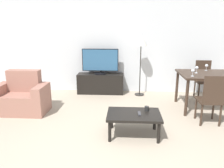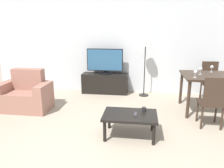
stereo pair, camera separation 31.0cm
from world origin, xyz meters
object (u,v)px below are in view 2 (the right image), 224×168
object	(u,v)px
dining_chair_far	(210,79)
wine_glass_left	(195,72)
dining_table	(212,80)
cup_white_near	(144,109)
tv	(105,61)
dining_chair_near	(212,100)
wine_glass_center	(201,69)
armchair	(26,96)
wine_glass_right	(212,67)
tv_stand	(105,83)
remote_primary	(135,114)
coffee_table	(130,117)
floor_lamp	(146,44)

from	to	relation	value
dining_chair_far	wine_glass_left	size ratio (longest dim) A/B	6.28
dining_chair_far	wine_glass_left	world-z (taller)	wine_glass_left
dining_table	cup_white_near	distance (m)	1.80
dining_table	cup_white_near	xyz separation A→B (m)	(-1.35, -1.15, -0.27)
tv	wine_glass_left	world-z (taller)	tv
dining_chair_near	wine_glass_left	size ratio (longest dim) A/B	6.28
dining_chair_far	wine_glass_center	bearing A→B (deg)	-119.54
dining_chair_near	wine_glass_center	world-z (taller)	wine_glass_center
armchair	wine_glass_right	xyz separation A→B (m)	(3.88, 0.72, 0.57)
tv_stand	cup_white_near	size ratio (longest dim) A/B	15.82
tv_stand	wine_glass_right	distance (m)	2.60
armchair	tv_stand	size ratio (longest dim) A/B	0.86
remote_primary	wine_glass_right	size ratio (longest dim) A/B	1.03
tv_stand	tv	size ratio (longest dim) A/B	1.28
dining_chair_near	remote_primary	distance (m)	1.39
tv	armchair	bearing A→B (deg)	-135.72
dining_table	wine_glass_center	distance (m)	0.30
armchair	cup_white_near	bearing A→B (deg)	-16.77
armchair	tv_stand	distance (m)	2.04
armchair	dining_chair_far	bearing A→B (deg)	16.66
tv_stand	coffee_table	distance (m)	2.43
armchair	wine_glass_right	bearing A→B (deg)	10.49
coffee_table	wine_glass_center	world-z (taller)	wine_glass_center
dining_table	wine_glass_right	size ratio (longest dim) A/B	7.84
remote_primary	wine_glass_left	size ratio (longest dim) A/B	1.03
tv_stand	coffee_table	xyz separation A→B (m)	(0.80, -2.30, 0.07)
coffee_table	dining_chair_far	size ratio (longest dim) A/B	0.93
cup_white_near	wine_glass_left	xyz separation A→B (m)	(0.95, 0.87, 0.46)
tv_stand	coffee_table	world-z (taller)	tv_stand
tv	wine_glass_center	world-z (taller)	tv
armchair	coffee_table	bearing A→B (deg)	-21.22
tv	coffee_table	xyz separation A→B (m)	(0.80, -2.29, -0.52)
armchair	wine_glass_left	bearing A→B (deg)	2.17
dining_chair_near	dining_chair_far	world-z (taller)	same
wine_glass_center	dining_table	bearing A→B (deg)	-8.10
cup_white_near	wine_glass_center	bearing A→B (deg)	46.54
tv_stand	wine_glass_left	world-z (taller)	wine_glass_left
coffee_table	dining_chair_near	bearing A→B (deg)	19.85
remote_primary	dining_chair_near	bearing A→B (deg)	21.90
wine_glass_left	remote_primary	bearing A→B (deg)	-136.54
dining_chair_far	armchair	bearing A→B (deg)	-163.34
remote_primary	cup_white_near	distance (m)	0.20
dining_chair_near	floor_lamp	distance (m)	2.19
wine_glass_right	floor_lamp	bearing A→B (deg)	157.09
tv	wine_glass_left	bearing A→B (deg)	-33.31
remote_primary	coffee_table	bearing A→B (deg)	165.96
dining_chair_near	cup_white_near	xyz separation A→B (m)	(-1.15, -0.36, -0.09)
dining_table	wine_glass_right	world-z (taller)	wine_glass_right
dining_table	wine_glass_left	size ratio (longest dim) A/B	7.84
coffee_table	dining_table	xyz separation A→B (m)	(1.57, 1.29, 0.35)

